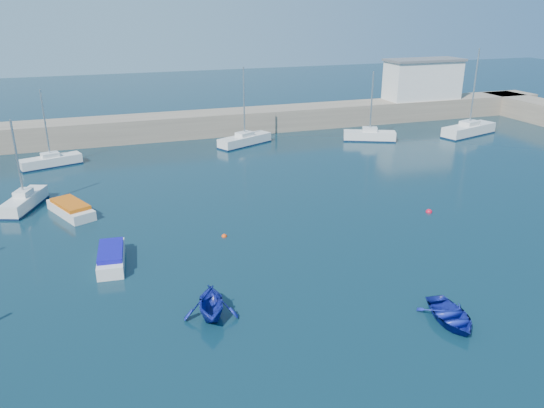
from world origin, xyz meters
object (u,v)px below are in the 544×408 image
object	(u,v)px
sailboat_5	(51,161)
sailboat_8	(469,130)
sailboat_6	(245,140)
dinghy_left	(211,302)
dinghy_center	(450,316)
motorboat_2	(71,209)
motorboat_1	(111,257)
sailboat_3	(25,201)
sailboat_7	(369,135)
harbor_office	(423,80)

from	to	relation	value
sailboat_5	sailboat_8	size ratio (longest dim) A/B	0.74
sailboat_6	dinghy_left	xyz separation A→B (m)	(-11.32, -32.63, 0.26)
sailboat_5	sailboat_6	xyz separation A→B (m)	(20.01, 1.81, 0.04)
dinghy_center	dinghy_left	bearing A→B (deg)	166.03
sailboat_8	dinghy_left	world-z (taller)	sailboat_8
motorboat_2	dinghy_left	size ratio (longest dim) A/B	1.60
motorboat_1	sailboat_3	bearing A→B (deg)	121.10
motorboat_1	sailboat_6	bearing A→B (deg)	63.25
motorboat_2	sailboat_7	bearing A→B (deg)	-2.52
sailboat_5	sailboat_6	world-z (taller)	sailboat_6
motorboat_2	motorboat_1	bearing A→B (deg)	-100.18
motorboat_2	sailboat_5	bearing A→B (deg)	73.44
sailboat_6	motorboat_2	distance (m)	23.93
harbor_office	sailboat_5	xyz separation A→B (m)	(-46.94, -8.34, -4.56)
dinghy_left	sailboat_6	bearing A→B (deg)	82.76
sailboat_8	dinghy_left	distance (m)	47.39
dinghy_left	motorboat_2	bearing A→B (deg)	123.66
sailboat_3	sailboat_6	size ratio (longest dim) A/B	0.81
sailboat_3	motorboat_1	world-z (taller)	sailboat_3
sailboat_5	sailboat_8	bearing A→B (deg)	-110.57
sailboat_8	sailboat_5	bearing A→B (deg)	70.25
sailboat_8	dinghy_left	size ratio (longest dim) A/B	3.17
harbor_office	motorboat_2	bearing A→B (deg)	-153.77
sailboat_6	motorboat_2	xyz separation A→B (m)	(-18.10, -15.66, -0.12)
sailboat_8	dinghy_center	size ratio (longest dim) A/B	2.88
sailboat_7	dinghy_center	bearing A→B (deg)	-177.88
sailboat_3	sailboat_7	distance (m)	37.06
harbor_office	sailboat_5	size ratio (longest dim) A/B	1.35
sailboat_7	motorboat_1	bearing A→B (deg)	151.68
motorboat_2	sailboat_3	bearing A→B (deg)	118.58
sailboat_5	dinghy_center	distance (m)	40.33
sailboat_8	dinghy_center	bearing A→B (deg)	123.84
motorboat_1	dinghy_center	xyz separation A→B (m)	(15.47, -11.94, -0.13)
sailboat_5	harbor_office	bearing A→B (deg)	-97.54
sailboat_3	motorboat_1	xyz separation A→B (m)	(5.73, -11.90, -0.10)
sailboat_5	sailboat_7	size ratio (longest dim) A/B	0.95
sailboat_5	dinghy_left	xyz separation A→B (m)	(8.70, -30.82, 0.29)
sailboat_3	motorboat_1	size ratio (longest dim) A/B	1.58
dinghy_left	sailboat_5	bearing A→B (deg)	117.65
sailboat_5	motorboat_2	distance (m)	13.98
sailboat_6	sailboat_8	distance (m)	26.95
harbor_office	motorboat_1	world-z (taller)	harbor_office
sailboat_3	motorboat_2	size ratio (longest dim) A/B	1.36
dinghy_left	sailboat_8	bearing A→B (deg)	48.73
sailboat_7	motorboat_2	bearing A→B (deg)	136.77
sailboat_3	sailboat_8	world-z (taller)	sailboat_8
sailboat_3	harbor_office	bearing A→B (deg)	43.33
sailboat_3	sailboat_7	size ratio (longest dim) A/B	0.88
sailboat_5	motorboat_1	size ratio (longest dim) A/B	1.69
sailboat_3	dinghy_left	distance (m)	21.98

